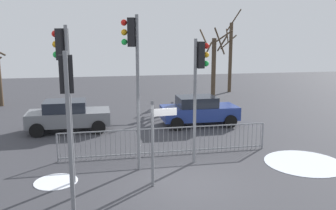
{
  "coord_description": "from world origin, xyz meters",
  "views": [
    {
      "loc": [
        -2.38,
        -9.89,
        4.47
      ],
      "look_at": [
        0.13,
        3.0,
        1.89
      ],
      "focal_mm": 37.87,
      "sensor_mm": 36.0,
      "label": 1
    }
  ],
  "objects_px": {
    "traffic_light_foreground_left": "(67,97)",
    "car_grey_far": "(68,115)",
    "bare_tree_right": "(214,65)",
    "car_blue_near": "(199,110)",
    "traffic_light_mid_right": "(133,59)",
    "traffic_light_rear_right": "(199,73)",
    "traffic_light_mid_left": "(64,70)",
    "direction_sign_post": "(155,139)",
    "bare_tree_centre": "(230,55)"
  },
  "relations": [
    {
      "from": "traffic_light_mid_right",
      "to": "car_blue_near",
      "type": "height_order",
      "value": "traffic_light_mid_right"
    },
    {
      "from": "bare_tree_centre",
      "to": "traffic_light_foreground_left",
      "type": "bearing_deg",
      "value": -121.18
    },
    {
      "from": "traffic_light_mid_right",
      "to": "traffic_light_rear_right",
      "type": "height_order",
      "value": "traffic_light_mid_right"
    },
    {
      "from": "traffic_light_foreground_left",
      "to": "car_blue_near",
      "type": "bearing_deg",
      "value": 50.64
    },
    {
      "from": "direction_sign_post",
      "to": "car_grey_far",
      "type": "relative_size",
      "value": 0.69
    },
    {
      "from": "traffic_light_mid_right",
      "to": "car_blue_near",
      "type": "distance_m",
      "value": 7.29
    },
    {
      "from": "traffic_light_mid_right",
      "to": "bare_tree_centre",
      "type": "distance_m",
      "value": 18.02
    },
    {
      "from": "traffic_light_rear_right",
      "to": "traffic_light_mid_left",
      "type": "xyz_separation_m",
      "value": [
        -4.36,
        -0.96,
        0.28
      ]
    },
    {
      "from": "traffic_light_rear_right",
      "to": "bare_tree_centre",
      "type": "xyz_separation_m",
      "value": [
        6.92,
        15.19,
        -0.27
      ]
    },
    {
      "from": "bare_tree_right",
      "to": "traffic_light_rear_right",
      "type": "bearing_deg",
      "value": -110.79
    },
    {
      "from": "direction_sign_post",
      "to": "traffic_light_rear_right",
      "type": "bearing_deg",
      "value": 38.41
    },
    {
      "from": "traffic_light_foreground_left",
      "to": "bare_tree_centre",
      "type": "height_order",
      "value": "bare_tree_centre"
    },
    {
      "from": "direction_sign_post",
      "to": "bare_tree_centre",
      "type": "xyz_separation_m",
      "value": [
        8.75,
        16.94,
        1.46
      ]
    },
    {
      "from": "traffic_light_mid_right",
      "to": "direction_sign_post",
      "type": "xyz_separation_m",
      "value": [
        0.45,
        -1.46,
        -2.26
      ]
    },
    {
      "from": "traffic_light_foreground_left",
      "to": "car_blue_near",
      "type": "xyz_separation_m",
      "value": [
        5.63,
        8.27,
        -2.26
      ]
    },
    {
      "from": "traffic_light_mid_left",
      "to": "car_grey_far",
      "type": "xyz_separation_m",
      "value": [
        -0.52,
        6.21,
        -2.72
      ]
    },
    {
      "from": "traffic_light_foreground_left",
      "to": "bare_tree_right",
      "type": "height_order",
      "value": "bare_tree_right"
    },
    {
      "from": "traffic_light_mid_right",
      "to": "car_grey_far",
      "type": "xyz_separation_m",
      "value": [
        -2.61,
        5.54,
        -2.97
      ]
    },
    {
      "from": "traffic_light_mid_left",
      "to": "direction_sign_post",
      "type": "xyz_separation_m",
      "value": [
        2.54,
        -0.79,
        -2.01
      ]
    },
    {
      "from": "car_grey_far",
      "to": "bare_tree_right",
      "type": "distance_m",
      "value": 11.06
    },
    {
      "from": "traffic_light_mid_right",
      "to": "direction_sign_post",
      "type": "bearing_deg",
      "value": -143.69
    },
    {
      "from": "car_blue_near",
      "to": "bare_tree_centre",
      "type": "height_order",
      "value": "bare_tree_centre"
    },
    {
      "from": "direction_sign_post",
      "to": "car_grey_far",
      "type": "height_order",
      "value": "direction_sign_post"
    },
    {
      "from": "traffic_light_mid_right",
      "to": "traffic_light_rear_right",
      "type": "xyz_separation_m",
      "value": [
        2.27,
        0.29,
        -0.53
      ]
    },
    {
      "from": "bare_tree_right",
      "to": "car_grey_far",
      "type": "bearing_deg",
      "value": -146.87
    },
    {
      "from": "traffic_light_foreground_left",
      "to": "car_grey_far",
      "type": "relative_size",
      "value": 1.08
    },
    {
      "from": "traffic_light_foreground_left",
      "to": "traffic_light_mid_right",
      "type": "distance_m",
      "value": 3.42
    },
    {
      "from": "car_grey_far",
      "to": "bare_tree_right",
      "type": "bearing_deg",
      "value": 32.73
    },
    {
      "from": "traffic_light_mid_left",
      "to": "bare_tree_right",
      "type": "distance_m",
      "value": 14.95
    },
    {
      "from": "traffic_light_foreground_left",
      "to": "car_blue_near",
      "type": "height_order",
      "value": "traffic_light_foreground_left"
    },
    {
      "from": "traffic_light_mid_left",
      "to": "direction_sign_post",
      "type": "height_order",
      "value": "traffic_light_mid_left"
    },
    {
      "from": "car_grey_far",
      "to": "bare_tree_centre",
      "type": "bearing_deg",
      "value": 39.68
    },
    {
      "from": "traffic_light_foreground_left",
      "to": "car_grey_far",
      "type": "xyz_separation_m",
      "value": [
        -0.75,
        8.33,
        -2.26
      ]
    },
    {
      "from": "traffic_light_foreground_left",
      "to": "traffic_light_rear_right",
      "type": "distance_m",
      "value": 5.15
    },
    {
      "from": "traffic_light_mid_right",
      "to": "traffic_light_rear_right",
      "type": "distance_m",
      "value": 2.35
    },
    {
      "from": "traffic_light_mid_right",
      "to": "car_blue_near",
      "type": "xyz_separation_m",
      "value": [
        3.78,
        5.48,
        -2.97
      ]
    },
    {
      "from": "traffic_light_mid_right",
      "to": "traffic_light_mid_left",
      "type": "distance_m",
      "value": 2.21
    },
    {
      "from": "traffic_light_foreground_left",
      "to": "traffic_light_rear_right",
      "type": "relative_size",
      "value": 0.94
    },
    {
      "from": "traffic_light_mid_right",
      "to": "direction_sign_post",
      "type": "distance_m",
      "value": 2.73
    },
    {
      "from": "traffic_light_mid_right",
      "to": "car_grey_far",
      "type": "bearing_deg",
      "value": 44.29
    },
    {
      "from": "traffic_light_foreground_left",
      "to": "traffic_light_mid_left",
      "type": "bearing_deg",
      "value": 91.29
    },
    {
      "from": "traffic_light_mid_left",
      "to": "bare_tree_centre",
      "type": "bearing_deg",
      "value": 3.71
    },
    {
      "from": "traffic_light_mid_left",
      "to": "car_blue_near",
      "type": "distance_m",
      "value": 8.93
    },
    {
      "from": "car_grey_far",
      "to": "direction_sign_post",
      "type": "bearing_deg",
      "value": -66.79
    },
    {
      "from": "bare_tree_right",
      "to": "car_blue_near",
      "type": "bearing_deg",
      "value": -114.57
    },
    {
      "from": "direction_sign_post",
      "to": "traffic_light_mid_left",
      "type": "bearing_deg",
      "value": 157.27
    },
    {
      "from": "traffic_light_mid_left",
      "to": "car_grey_far",
      "type": "relative_size",
      "value": 1.25
    },
    {
      "from": "traffic_light_foreground_left",
      "to": "car_grey_far",
      "type": "bearing_deg",
      "value": 90.08
    },
    {
      "from": "traffic_light_rear_right",
      "to": "car_grey_far",
      "type": "height_order",
      "value": "traffic_light_rear_right"
    },
    {
      "from": "traffic_light_foreground_left",
      "to": "traffic_light_mid_right",
      "type": "xyz_separation_m",
      "value": [
        1.85,
        2.79,
        0.71
      ]
    }
  ]
}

